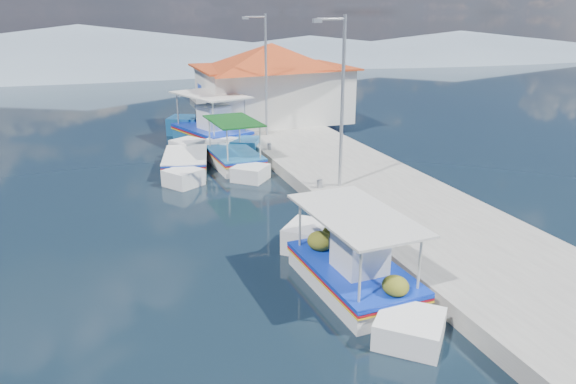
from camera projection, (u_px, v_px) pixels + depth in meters
name	position (u px, v px, depth m)	size (l,w,h in m)	color
ground	(231.00, 235.00, 16.37)	(160.00, 160.00, 0.00)	black
quay	(328.00, 161.00, 23.51)	(5.00, 44.00, 0.50)	#ABAAA0
bollards	(289.00, 161.00, 22.04)	(0.20, 17.20, 0.30)	#A5A8AD
main_caique	(352.00, 272.00, 13.14)	(2.20, 6.79, 2.24)	white
caique_green_canopy	(234.00, 159.00, 23.59)	(2.10, 6.23, 2.33)	white
caique_blue_hull	(185.00, 163.00, 23.05)	(2.62, 6.02, 1.09)	white
caique_far	(212.00, 133.00, 27.82)	(4.07, 7.71, 2.85)	#195E98
harbor_building	(272.00, 80.00, 30.81)	(10.49, 10.49, 4.40)	silver
lamp_post_near	(340.00, 94.00, 18.33)	(1.21, 0.14, 6.00)	#A5A8AD
lamp_post_far	(264.00, 69.00, 26.36)	(1.21, 0.14, 6.00)	#A5A8AD
mountain_ridge	(177.00, 49.00, 67.72)	(171.40, 96.00, 5.50)	gray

